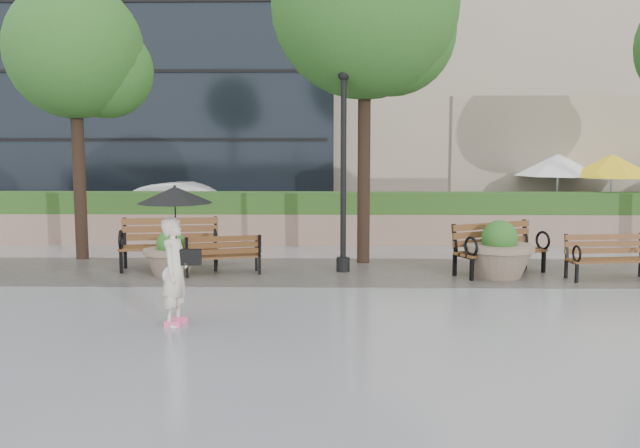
{
  "coord_description": "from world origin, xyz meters",
  "views": [
    {
      "loc": [
        0.99,
        -11.58,
        2.77
      ],
      "look_at": [
        0.73,
        2.19,
        1.1
      ],
      "focal_mm": 40.0,
      "sensor_mm": 36.0,
      "label": 1
    }
  ],
  "objects_px": {
    "planter_left": "(171,257)",
    "lamppost": "(343,184)",
    "car_right": "(188,206)",
    "bench_1": "(170,255)",
    "bench_2": "(223,263)",
    "pedestrian": "(175,242)",
    "planter_right": "(499,255)",
    "bench_3": "(499,260)",
    "bench_4": "(609,267)"
  },
  "relations": [
    {
      "from": "bench_1",
      "to": "bench_2",
      "type": "distance_m",
      "value": 1.28
    },
    {
      "from": "car_right",
      "to": "bench_3",
      "type": "bearing_deg",
      "value": -118.74
    },
    {
      "from": "bench_4",
      "to": "planter_right",
      "type": "distance_m",
      "value": 2.12
    },
    {
      "from": "bench_3",
      "to": "planter_right",
      "type": "distance_m",
      "value": 0.37
    },
    {
      "from": "bench_2",
      "to": "planter_right",
      "type": "relative_size",
      "value": 1.18
    },
    {
      "from": "bench_3",
      "to": "pedestrian",
      "type": "relative_size",
      "value": 1.01
    },
    {
      "from": "bench_1",
      "to": "car_right",
      "type": "distance_m",
      "value": 6.92
    },
    {
      "from": "bench_2",
      "to": "bench_1",
      "type": "bearing_deg",
      "value": -36.82
    },
    {
      "from": "bench_1",
      "to": "bench_4",
      "type": "xyz_separation_m",
      "value": [
        8.84,
        -0.87,
        -0.06
      ]
    },
    {
      "from": "car_right",
      "to": "lamppost",
      "type": "bearing_deg",
      "value": -132.38
    },
    {
      "from": "planter_left",
      "to": "lamppost",
      "type": "distance_m",
      "value": 3.8
    },
    {
      "from": "bench_2",
      "to": "planter_right",
      "type": "distance_m",
      "value": 5.55
    },
    {
      "from": "lamppost",
      "to": "car_right",
      "type": "height_order",
      "value": "lamppost"
    },
    {
      "from": "bench_3",
      "to": "pedestrian",
      "type": "xyz_separation_m",
      "value": [
        -5.72,
        -4.0,
        0.94
      ]
    },
    {
      "from": "bench_3",
      "to": "planter_left",
      "type": "distance_m",
      "value": 6.66
    },
    {
      "from": "bench_1",
      "to": "pedestrian",
      "type": "relative_size",
      "value": 1.02
    },
    {
      "from": "planter_left",
      "to": "lamppost",
      "type": "xyz_separation_m",
      "value": [
        3.48,
        0.45,
        1.46
      ]
    },
    {
      "from": "bench_1",
      "to": "planter_left",
      "type": "distance_m",
      "value": 0.59
    },
    {
      "from": "bench_2",
      "to": "planter_left",
      "type": "distance_m",
      "value": 1.04
    },
    {
      "from": "planter_right",
      "to": "car_right",
      "type": "relative_size",
      "value": 0.32
    },
    {
      "from": "bench_1",
      "to": "planter_right",
      "type": "relative_size",
      "value": 1.53
    },
    {
      "from": "bench_3",
      "to": "planter_left",
      "type": "height_order",
      "value": "bench_3"
    },
    {
      "from": "bench_4",
      "to": "car_right",
      "type": "relative_size",
      "value": 0.4
    },
    {
      "from": "bench_3",
      "to": "planter_right",
      "type": "bearing_deg",
      "value": -132.5
    },
    {
      "from": "bench_2",
      "to": "planter_right",
      "type": "xyz_separation_m",
      "value": [
        5.54,
        -0.2,
        0.21
      ]
    },
    {
      "from": "bench_4",
      "to": "pedestrian",
      "type": "distance_m",
      "value": 8.54
    },
    {
      "from": "planter_right",
      "to": "planter_left",
      "type": "bearing_deg",
      "value": 178.99
    },
    {
      "from": "bench_3",
      "to": "car_right",
      "type": "relative_size",
      "value": 0.49
    },
    {
      "from": "bench_2",
      "to": "bench_3",
      "type": "bearing_deg",
      "value": 166.28
    },
    {
      "from": "bench_4",
      "to": "planter_right",
      "type": "bearing_deg",
      "value": 167.49
    },
    {
      "from": "lamppost",
      "to": "bench_3",
      "type": "bearing_deg",
      "value": -4.37
    },
    {
      "from": "bench_2",
      "to": "pedestrian",
      "type": "xyz_separation_m",
      "value": [
        -0.09,
        -3.87,
        1.01
      ]
    },
    {
      "from": "bench_4",
      "to": "car_right",
      "type": "height_order",
      "value": "car_right"
    },
    {
      "from": "bench_2",
      "to": "lamppost",
      "type": "height_order",
      "value": "lamppost"
    },
    {
      "from": "bench_2",
      "to": "bench_4",
      "type": "bearing_deg",
      "value": 162.06
    },
    {
      "from": "bench_2",
      "to": "pedestrian",
      "type": "distance_m",
      "value": 4.0
    },
    {
      "from": "bench_1",
      "to": "car_right",
      "type": "bearing_deg",
      "value": 90.49
    },
    {
      "from": "bench_1",
      "to": "car_right",
      "type": "height_order",
      "value": "car_right"
    },
    {
      "from": "pedestrian",
      "to": "planter_left",
      "type": "bearing_deg",
      "value": 25.71
    },
    {
      "from": "bench_1",
      "to": "pedestrian",
      "type": "xyz_separation_m",
      "value": [
        1.1,
        -4.35,
        0.93
      ]
    },
    {
      "from": "planter_left",
      "to": "bench_3",
      "type": "bearing_deg",
      "value": 1.8
    },
    {
      "from": "bench_3",
      "to": "car_right",
      "type": "xyz_separation_m",
      "value": [
        -7.83,
        7.19,
        0.39
      ]
    },
    {
      "from": "planter_left",
      "to": "planter_right",
      "type": "height_order",
      "value": "planter_right"
    },
    {
      "from": "bench_1",
      "to": "bench_2",
      "type": "height_order",
      "value": "bench_1"
    },
    {
      "from": "planter_left",
      "to": "planter_right",
      "type": "distance_m",
      "value": 6.57
    },
    {
      "from": "bench_1",
      "to": "car_right",
      "type": "relative_size",
      "value": 0.5
    },
    {
      "from": "pedestrian",
      "to": "lamppost",
      "type": "bearing_deg",
      "value": -19.18
    },
    {
      "from": "bench_4",
      "to": "lamppost",
      "type": "height_order",
      "value": "lamppost"
    },
    {
      "from": "bench_1",
      "to": "planter_right",
      "type": "distance_m",
      "value": 6.76
    },
    {
      "from": "planter_left",
      "to": "planter_right",
      "type": "relative_size",
      "value": 0.81
    }
  ]
}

